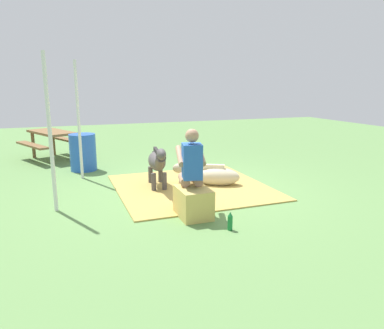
{
  "coord_description": "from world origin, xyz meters",
  "views": [
    {
      "loc": [
        -6.1,
        2.29,
        1.96
      ],
      "look_at": [
        -0.21,
        0.1,
        0.55
      ],
      "focal_mm": 33.71,
      "sensor_mm": 36.0,
      "label": 1
    }
  ],
  "objects_px": {
    "hay_bale": "(193,202)",
    "pony_lying": "(212,176)",
    "person_seated": "(191,167)",
    "picnic_bench": "(52,138)",
    "tent_pole_right": "(79,121)",
    "pony_standing": "(157,162)",
    "tent_pole_left": "(50,134)",
    "soda_bottle": "(230,221)",
    "water_barrel": "(83,152)"
  },
  "relations": [
    {
      "from": "person_seated",
      "to": "tent_pole_right",
      "type": "bearing_deg",
      "value": 27.25
    },
    {
      "from": "hay_bale",
      "to": "picnic_bench",
      "type": "relative_size",
      "value": 0.32
    },
    {
      "from": "person_seated",
      "to": "picnic_bench",
      "type": "xyz_separation_m",
      "value": [
        5.11,
        2.02,
        -0.15
      ]
    },
    {
      "from": "water_barrel",
      "to": "picnic_bench",
      "type": "height_order",
      "value": "water_barrel"
    },
    {
      "from": "tent_pole_right",
      "to": "picnic_bench",
      "type": "relative_size",
      "value": 1.27
    },
    {
      "from": "tent_pole_left",
      "to": "tent_pole_right",
      "type": "bearing_deg",
      "value": -15.08
    },
    {
      "from": "pony_standing",
      "to": "hay_bale",
      "type": "bearing_deg",
      "value": -176.32
    },
    {
      "from": "pony_lying",
      "to": "tent_pole_left",
      "type": "distance_m",
      "value": 3.1
    },
    {
      "from": "hay_bale",
      "to": "tent_pole_right",
      "type": "bearing_deg",
      "value": 25.6
    },
    {
      "from": "picnic_bench",
      "to": "hay_bale",
      "type": "bearing_deg",
      "value": -159.25
    },
    {
      "from": "hay_bale",
      "to": "picnic_bench",
      "type": "bearing_deg",
      "value": 20.75
    },
    {
      "from": "soda_bottle",
      "to": "tent_pole_left",
      "type": "bearing_deg",
      "value": 53.33
    },
    {
      "from": "water_barrel",
      "to": "soda_bottle",
      "type": "bearing_deg",
      "value": -159.6
    },
    {
      "from": "pony_standing",
      "to": "water_barrel",
      "type": "bearing_deg",
      "value": 30.84
    },
    {
      "from": "hay_bale",
      "to": "tent_pole_right",
      "type": "xyz_separation_m",
      "value": [
        2.95,
        1.41,
        0.99
      ]
    },
    {
      "from": "pony_standing",
      "to": "soda_bottle",
      "type": "xyz_separation_m",
      "value": [
        -2.3,
        -0.4,
        -0.39
      ]
    },
    {
      "from": "hay_bale",
      "to": "water_barrel",
      "type": "relative_size",
      "value": 0.72
    },
    {
      "from": "tent_pole_right",
      "to": "hay_bale",
      "type": "bearing_deg",
      "value": -154.4
    },
    {
      "from": "person_seated",
      "to": "soda_bottle",
      "type": "height_order",
      "value": "person_seated"
    },
    {
      "from": "hay_bale",
      "to": "pony_lying",
      "type": "height_order",
      "value": "hay_bale"
    },
    {
      "from": "pony_standing",
      "to": "tent_pole_left",
      "type": "height_order",
      "value": "tent_pole_left"
    },
    {
      "from": "hay_bale",
      "to": "soda_bottle",
      "type": "height_order",
      "value": "hay_bale"
    },
    {
      "from": "soda_bottle",
      "to": "tent_pole_left",
      "type": "height_order",
      "value": "tent_pole_left"
    },
    {
      "from": "water_barrel",
      "to": "person_seated",
      "type": "bearing_deg",
      "value": -159.05
    },
    {
      "from": "hay_bale",
      "to": "water_barrel",
      "type": "xyz_separation_m",
      "value": [
        3.68,
        1.33,
        0.2
      ]
    },
    {
      "from": "person_seated",
      "to": "picnic_bench",
      "type": "height_order",
      "value": "person_seated"
    },
    {
      "from": "pony_standing",
      "to": "soda_bottle",
      "type": "height_order",
      "value": "pony_standing"
    },
    {
      "from": "pony_lying",
      "to": "tent_pole_left",
      "type": "height_order",
      "value": "tent_pole_left"
    },
    {
      "from": "pony_standing",
      "to": "picnic_bench",
      "type": "distance_m",
      "value": 4.09
    },
    {
      "from": "tent_pole_right",
      "to": "pony_standing",
      "type": "bearing_deg",
      "value": -135.0
    },
    {
      "from": "hay_bale",
      "to": "pony_standing",
      "type": "bearing_deg",
      "value": 3.68
    },
    {
      "from": "soda_bottle",
      "to": "tent_pole_right",
      "type": "xyz_separation_m",
      "value": [
        3.61,
        1.7,
        1.09
      ]
    },
    {
      "from": "hay_bale",
      "to": "picnic_bench",
      "type": "xyz_separation_m",
      "value": [
        5.27,
        2.0,
        0.35
      ]
    },
    {
      "from": "hay_bale",
      "to": "pony_lying",
      "type": "distance_m",
      "value": 1.76
    },
    {
      "from": "person_seated",
      "to": "pony_lying",
      "type": "xyz_separation_m",
      "value": [
        1.32,
        -0.93,
        -0.54
      ]
    },
    {
      "from": "pony_standing",
      "to": "soda_bottle",
      "type": "bearing_deg",
      "value": -170.23
    },
    {
      "from": "person_seated",
      "to": "pony_standing",
      "type": "relative_size",
      "value": 0.99
    },
    {
      "from": "hay_bale",
      "to": "tent_pole_left",
      "type": "height_order",
      "value": "tent_pole_left"
    },
    {
      "from": "tent_pole_right",
      "to": "water_barrel",
      "type": "bearing_deg",
      "value": -6.73
    },
    {
      "from": "pony_lying",
      "to": "soda_bottle",
      "type": "bearing_deg",
      "value": 162.81
    },
    {
      "from": "pony_standing",
      "to": "water_barrel",
      "type": "xyz_separation_m",
      "value": [
        2.04,
        1.22,
        -0.1
      ]
    },
    {
      "from": "pony_standing",
      "to": "person_seated",
      "type": "bearing_deg",
      "value": -175.01
    },
    {
      "from": "water_barrel",
      "to": "tent_pole_right",
      "type": "relative_size",
      "value": 0.35
    },
    {
      "from": "water_barrel",
      "to": "tent_pole_left",
      "type": "xyz_separation_m",
      "value": [
        -2.69,
        0.61,
        0.79
      ]
    },
    {
      "from": "person_seated",
      "to": "tent_pole_right",
      "type": "relative_size",
      "value": 0.54
    },
    {
      "from": "hay_bale",
      "to": "person_seated",
      "type": "bearing_deg",
      "value": -8.47
    },
    {
      "from": "pony_lying",
      "to": "picnic_bench",
      "type": "relative_size",
      "value": 0.68
    },
    {
      "from": "soda_bottle",
      "to": "picnic_bench",
      "type": "distance_m",
      "value": 6.37
    },
    {
      "from": "person_seated",
      "to": "pony_standing",
      "type": "xyz_separation_m",
      "value": [
        1.48,
        0.13,
        -0.21
      ]
    },
    {
      "from": "person_seated",
      "to": "soda_bottle",
      "type": "xyz_separation_m",
      "value": [
        -0.82,
        -0.27,
        -0.6
      ]
    }
  ]
}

